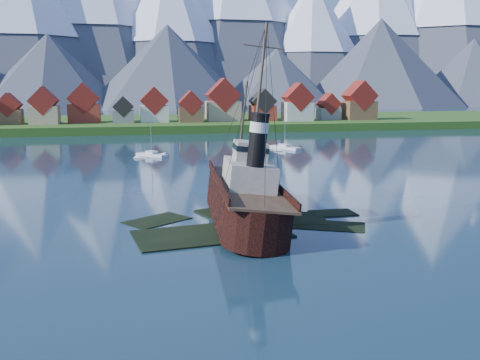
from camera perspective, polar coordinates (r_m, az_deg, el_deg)
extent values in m
plane|color=#162E3E|center=(66.06, -0.71, -5.23)|extent=(1400.00, 1400.00, 0.00)
cube|color=black|center=(63.76, -3.02, -6.12)|extent=(19.08, 11.42, 1.00)
cube|color=black|center=(71.25, 3.43, -4.43)|extent=(15.15, 9.76, 1.00)
cube|color=black|center=(75.06, -0.53, -3.58)|extent=(11.45, 9.06, 1.00)
cube|color=black|center=(68.50, 9.40, -5.18)|extent=(10.27, 8.34, 1.00)
cube|color=black|center=(70.89, -8.83, -4.62)|extent=(9.42, 8.68, 1.00)
cube|color=black|center=(74.95, 9.90, -3.81)|extent=(6.00, 4.00, 1.00)
cube|color=#254614|center=(233.51, -8.79, 5.69)|extent=(600.00, 80.00, 3.20)
cube|color=#3F3D38|center=(195.70, -8.18, 4.87)|extent=(600.00, 2.50, 2.00)
cube|color=brown|center=(220.25, -23.37, 6.23)|extent=(9.00, 8.00, 5.50)
cube|color=maroon|center=(220.06, -23.45, 7.36)|extent=(9.16, 8.16, 9.16)
cube|color=tan|center=(215.04, -20.13, 6.54)|extent=(10.50, 9.00, 6.80)
cube|color=maroon|center=(214.83, -20.21, 7.94)|extent=(10.69, 9.18, 10.69)
cube|color=maroon|center=(219.45, -16.27, 6.86)|extent=(12.00, 8.50, 7.20)
cube|color=maroon|center=(219.24, -16.34, 8.36)|extent=(12.22, 8.67, 12.22)
cube|color=slate|center=(213.88, -12.32, 6.63)|extent=(8.00, 7.00, 4.80)
cube|color=black|center=(213.70, -12.36, 7.66)|extent=(8.15, 7.14, 8.15)
cube|color=beige|center=(217.07, -9.13, 6.99)|extent=(11.00, 9.50, 6.40)
cube|color=maroon|center=(216.86, -9.17, 8.36)|extent=(11.20, 9.69, 11.20)
cube|color=brown|center=(214.22, -5.31, 6.96)|extent=(9.50, 8.00, 5.80)
cube|color=maroon|center=(214.02, -5.33, 8.19)|extent=(9.67, 8.16, 9.67)
cube|color=tan|center=(221.11, -1.83, 7.38)|extent=(13.50, 10.00, 8.00)
cube|color=maroon|center=(220.90, -1.84, 9.04)|extent=(13.75, 10.20, 13.75)
cube|color=maroon|center=(221.57, 2.42, 7.15)|extent=(10.00, 8.50, 6.20)
cube|color=black|center=(221.37, 2.43, 8.41)|extent=(10.18, 8.67, 10.18)
cube|color=beige|center=(222.51, 6.14, 7.28)|extent=(11.50, 9.00, 7.50)
cube|color=maroon|center=(222.31, 6.17, 8.78)|extent=(11.71, 9.18, 11.71)
cube|color=slate|center=(231.34, 9.39, 7.00)|extent=(9.00, 7.50, 5.00)
cube|color=maroon|center=(231.17, 9.42, 8.02)|extent=(9.16, 7.65, 9.16)
cube|color=brown|center=(234.44, 12.57, 7.27)|extent=(12.50, 10.00, 7.80)
cube|color=maroon|center=(234.25, 12.63, 8.77)|extent=(12.73, 10.20, 12.73)
cone|color=#2D333D|center=(527.86, -22.11, 15.42)|extent=(180.00, 180.00, 150.00)
cone|color=#2D333D|center=(562.66, -15.18, 16.96)|extent=(210.00, 210.00, 180.00)
cone|color=#2D333D|center=(536.83, -7.49, 15.68)|extent=(170.00, 170.00, 145.00)
cone|color=#2D333D|center=(593.82, -0.81, 17.89)|extent=(240.00, 240.00, 200.00)
cone|color=#2D333D|center=(555.06, 7.67, 14.45)|extent=(150.00, 150.00, 125.00)
cone|color=white|center=(557.56, 7.73, 17.02)|extent=(93.00, 93.00, 75.00)
cone|color=#2D333D|center=(615.09, 14.08, 15.92)|extent=(200.00, 200.00, 170.00)
cone|color=#2D333D|center=(641.68, 21.45, 16.18)|extent=(230.00, 230.00, 190.00)
cone|color=#2D333D|center=(440.44, -19.67, 10.76)|extent=(120.00, 120.00, 58.00)
cone|color=#2D333D|center=(432.94, -7.66, 11.80)|extent=(136.00, 136.00, 66.00)
cone|color=#2D333D|center=(452.39, 3.97, 10.77)|extent=(110.00, 110.00, 50.00)
cone|color=#2D333D|center=(482.12, 14.67, 11.92)|extent=(150.00, 150.00, 75.00)
cone|color=#2D333D|center=(528.57, 23.51, 10.42)|extent=(124.00, 124.00, 60.00)
cube|color=black|center=(68.53, 0.22, -2.56)|extent=(7.65, 22.03, 4.59)
cone|color=black|center=(82.29, -1.85, -0.43)|extent=(7.65, 7.65, 7.65)
cylinder|color=black|center=(58.12, 2.48, -4.89)|extent=(7.65, 7.65, 4.59)
cube|color=#4C3826|center=(68.05, 0.22, -0.59)|extent=(7.50, 29.07, 0.27)
cube|color=black|center=(67.30, -2.84, -0.29)|extent=(0.22, 28.15, 0.98)
cube|color=black|center=(68.80, 3.21, -0.07)|extent=(0.22, 28.15, 0.98)
cube|color=#ADA89E|center=(66.18, 0.52, 0.55)|extent=(5.68, 9.29, 3.28)
cube|color=#ADA89E|center=(66.83, 0.32, 3.10)|extent=(3.93, 4.37, 2.40)
cylinder|color=black|center=(62.07, 1.23, 4.29)|extent=(2.08, 2.08, 6.12)
cylinder|color=silver|center=(61.93, 1.24, 5.70)|extent=(2.19, 2.19, 1.20)
cylinder|color=#473828|center=(75.68, -1.16, 5.58)|extent=(0.31, 0.31, 13.11)
cylinder|color=#473828|center=(64.20, 0.74, 10.25)|extent=(0.35, 0.35, 14.21)
cube|color=silver|center=(134.48, -9.41, 2.54)|extent=(7.67, 7.90, 1.17)
cube|color=silver|center=(134.36, -9.42, 2.93)|extent=(3.10, 3.12, 0.69)
cylinder|color=gray|center=(133.86, -9.48, 4.95)|extent=(0.14, 0.14, 10.18)
cube|color=silver|center=(135.85, 1.42, 2.75)|extent=(3.49, 9.48, 1.31)
cube|color=silver|center=(135.72, 1.42, 3.19)|extent=(2.35, 2.83, 0.76)
cylinder|color=gray|center=(135.19, 1.43, 5.41)|extent=(0.15, 0.15, 11.32)
cube|color=silver|center=(148.86, 4.79, 3.36)|extent=(7.41, 9.91, 1.21)
cube|color=silver|center=(148.75, 4.80, 3.73)|extent=(3.37, 3.57, 0.71)
cylinder|color=gray|center=(148.29, 4.83, 5.61)|extent=(0.14, 0.14, 10.48)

